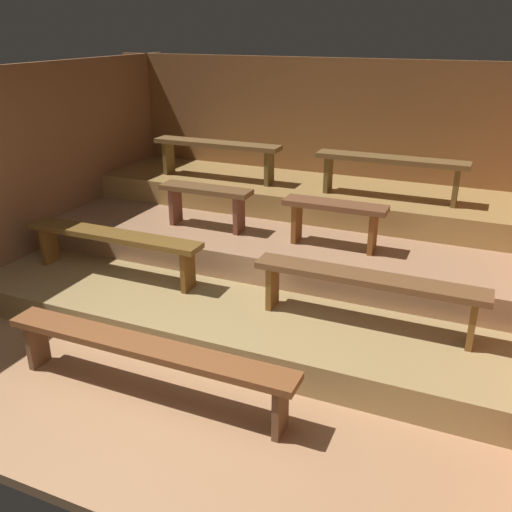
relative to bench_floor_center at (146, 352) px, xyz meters
name	(u,v)px	position (x,y,z in m)	size (l,w,h in m)	color
ground	(246,310)	(0.09, 1.60, -0.42)	(5.74, 5.30, 0.08)	#A87952
wall_back	(319,151)	(0.09, 3.88, 0.74)	(5.74, 0.06, 2.24)	brown
wall_left	(36,172)	(-2.41, 1.60, 0.74)	(0.06, 5.30, 2.24)	brown
platform_lower	(267,273)	(0.09, 2.15, -0.24)	(4.94, 3.40, 0.28)	#9D8251
platform_middle	(286,232)	(0.09, 2.70, 0.04)	(4.94, 2.30, 0.28)	tan
platform_upper	(302,195)	(0.09, 3.24, 0.33)	(4.94, 1.21, 0.28)	#A58046
bench_floor_center	(146,352)	(0.00, 0.00, 0.00)	(2.37, 0.25, 0.45)	brown
bench_lower_left	(113,240)	(-1.16, 1.22, 0.27)	(1.90, 0.25, 0.45)	brown
bench_lower_right	(367,284)	(1.35, 1.22, 0.27)	(1.90, 0.25, 0.45)	brown
bench_middle_left	(206,197)	(-0.61, 2.13, 0.53)	(1.01, 0.25, 0.45)	brown
bench_middle_right	(335,214)	(0.80, 2.13, 0.53)	(1.01, 0.25, 0.45)	brown
bench_upper_left	(217,149)	(-0.95, 3.06, 0.83)	(1.61, 0.25, 0.45)	brown
bench_upper_right	(391,165)	(1.14, 3.06, 0.83)	(1.61, 0.25, 0.45)	brown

